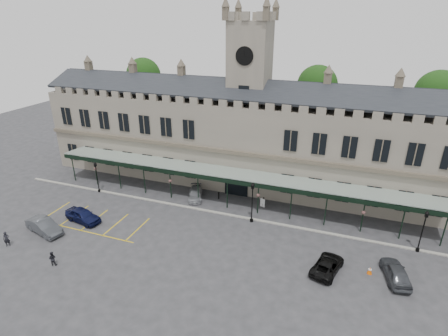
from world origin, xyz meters
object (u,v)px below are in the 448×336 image
(lamp_post_mid, at_px, (252,199))
(car_taxi, at_px, (195,194))
(car_left_b, at_px, (44,226))
(station_building, at_px, (248,139))
(person_a, at_px, (7,239))
(car_left_a, at_px, (83,215))
(traffic_cone, at_px, (370,270))
(person_b, at_px, (52,258))
(car_right_a, at_px, (396,272))
(car_van, at_px, (327,265))
(lamp_post_left, at_px, (97,174))
(sign_board, at_px, (262,203))
(lamp_post_right, at_px, (423,228))
(clock_tower, at_px, (249,92))

(lamp_post_mid, relative_size, car_taxi, 1.21)
(car_left_b, bearing_deg, station_building, -25.44)
(car_left_b, xyz_separation_m, person_a, (-1.70, -3.32, 0.04))
(car_left_a, bearing_deg, traffic_cone, -76.04)
(car_taxi, xyz_separation_m, person_b, (-7.42, -17.41, 0.13))
(car_right_a, bearing_deg, traffic_cone, -13.38)
(car_left_b, height_order, car_right_a, car_left_b)
(traffic_cone, distance_m, car_left_a, 31.89)
(station_building, bearing_deg, traffic_cone, -43.40)
(person_b, bearing_deg, car_left_a, -92.84)
(car_right_a, bearing_deg, car_van, -3.54)
(car_right_a, bearing_deg, person_a, -0.06)
(lamp_post_mid, bearing_deg, lamp_post_left, 179.23)
(sign_board, xyz_separation_m, car_van, (8.83, -9.94, 0.09))
(station_building, height_order, car_van, station_building)
(car_left_a, relative_size, person_a, 2.77)
(station_building, relative_size, car_right_a, 13.08)
(car_left_b, distance_m, car_right_a, 36.84)
(lamp_post_mid, distance_m, car_van, 11.25)
(traffic_cone, height_order, car_left_a, car_left_a)
(lamp_post_mid, bearing_deg, station_building, 109.41)
(traffic_cone, xyz_separation_m, car_left_b, (-34.34, -5.05, 0.47))
(car_left_b, bearing_deg, sign_board, -42.70)
(car_left_a, bearing_deg, sign_board, -50.00)
(lamp_post_mid, distance_m, car_left_a, 20.12)
(car_van, distance_m, car_right_a, 6.07)
(station_building, distance_m, lamp_post_left, 21.44)
(lamp_post_right, height_order, car_left_b, lamp_post_right)
(lamp_post_right, relative_size, car_left_b, 0.98)
(lamp_post_left, height_order, car_right_a, lamp_post_left)
(lamp_post_left, distance_m, car_van, 31.97)
(lamp_post_mid, height_order, lamp_post_right, lamp_post_mid)
(station_building, relative_size, car_van, 12.89)
(clock_tower, bearing_deg, traffic_cone, -43.56)
(lamp_post_right, height_order, car_right_a, lamp_post_right)
(car_right_a, xyz_separation_m, person_b, (-31.30, -9.14, -0.03))
(lamp_post_left, distance_m, lamp_post_mid, 22.10)
(lamp_post_right, relative_size, traffic_cone, 6.79)
(station_building, xyz_separation_m, car_taxi, (-4.88, -7.69, -5.85))
(lamp_post_left, relative_size, traffic_cone, 6.30)
(car_right_a, bearing_deg, lamp_post_left, -20.61)
(sign_board, xyz_separation_m, car_left_a, (-19.17, -10.64, 0.25))
(car_right_a, bearing_deg, car_left_a, -9.62)
(car_van, distance_m, person_a, 33.04)
(lamp_post_right, height_order, sign_board, lamp_post_right)
(station_building, distance_m, person_b, 28.53)
(car_left_b, height_order, car_taxi, car_left_b)
(lamp_post_mid, distance_m, car_right_a, 16.17)
(lamp_post_right, distance_m, person_a, 43.09)
(clock_tower, bearing_deg, car_van, -52.57)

